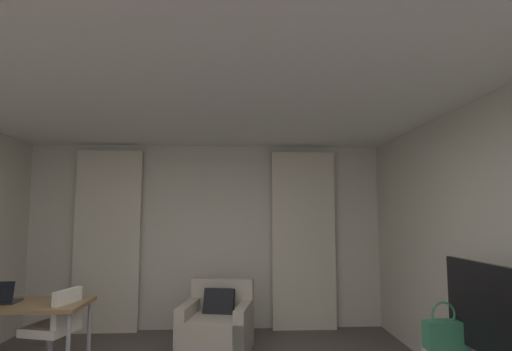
% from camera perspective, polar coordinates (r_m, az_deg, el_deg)
% --- Properties ---
extents(wall_window, '(5.12, 0.06, 2.60)m').
position_cam_1_polar(wall_window, '(5.78, -7.04, -8.57)').
color(wall_window, beige).
rests_on(wall_window, ground).
extents(ceiling, '(5.12, 6.12, 0.06)m').
position_cam_1_polar(ceiling, '(2.95, -11.01, 14.94)').
color(ceiling, white).
rests_on(ceiling, wall_left).
extents(curtain_left_panel, '(0.90, 0.06, 2.50)m').
position_cam_1_polar(curtain_left_panel, '(5.92, -20.70, -8.67)').
color(curtain_left_panel, beige).
rests_on(curtain_left_panel, ground).
extents(curtain_right_panel, '(0.90, 0.06, 2.50)m').
position_cam_1_polar(curtain_right_panel, '(5.73, 6.90, -9.10)').
color(curtain_right_panel, beige).
rests_on(curtain_right_panel, ground).
extents(armchair, '(0.90, 0.90, 0.80)m').
position_cam_1_polar(armchair, '(4.96, -5.65, -21.03)').
color(armchair, '#B2A899').
rests_on(armchair, ground).
extents(desk, '(1.48, 0.62, 0.75)m').
position_cam_1_polar(desk, '(4.68, -32.26, -16.05)').
color(desk, olive).
rests_on(desk, ground).
extents(desk_chair, '(0.49, 0.49, 0.88)m').
position_cam_1_polar(desk_chair, '(4.54, -27.20, -20.45)').
color(desk_chair, gray).
rests_on(desk_chair, ground).
extents(tv_flatscreen, '(0.20, 1.16, 0.71)m').
position_cam_1_polar(tv_flatscreen, '(3.29, 31.46, -17.36)').
color(tv_flatscreen, '#333338').
rests_on(tv_flatscreen, tv_console).
extents(handbag_primary, '(0.30, 0.14, 0.37)m').
position_cam_1_polar(handbag_primary, '(3.65, 25.56, -19.94)').
color(handbag_primary, '#387F5B').
rests_on(handbag_primary, tv_console).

